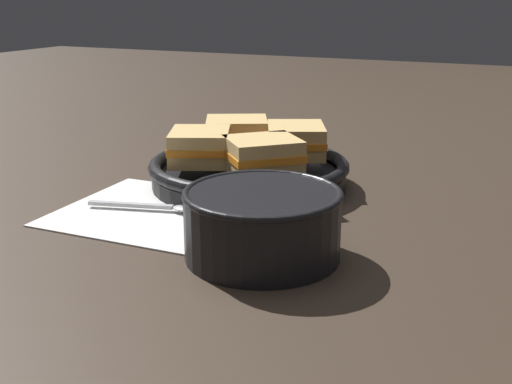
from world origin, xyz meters
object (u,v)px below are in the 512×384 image
object	(u,v)px
sandwich_near_left	(296,140)
sandwich_near_right	(237,133)
soup_bowl	(262,220)
skillet	(249,172)
spoon	(176,207)
sandwich_far_right	(263,155)
sandwich_far_left	(200,147)

from	to	relation	value
sandwich_near_left	sandwich_near_right	size ratio (longest dim) A/B	0.99
soup_bowl	skillet	distance (m)	0.26
spoon	sandwich_near_right	world-z (taller)	sandwich_near_right
spoon	sandwich_near_right	size ratio (longest dim) A/B	1.36
sandwich_near_left	sandwich_far_right	distance (m)	0.10
sandwich_near_right	sandwich_far_right	size ratio (longest dim) A/B	0.97
sandwich_near_left	sandwich_far_right	world-z (taller)	same
soup_bowl	sandwich_near_right	bearing A→B (deg)	121.21
spoon	skillet	size ratio (longest dim) A/B	0.57
soup_bowl	sandwich_far_left	size ratio (longest dim) A/B	1.40
soup_bowl	sandwich_far_left	xyz separation A→B (m)	(-0.18, 0.18, 0.02)
skillet	sandwich_near_right	size ratio (longest dim) A/B	2.37
soup_bowl	skillet	size ratio (longest dim) A/B	0.58
skillet	sandwich_far_left	world-z (taller)	sandwich_far_left
sandwich_far_left	sandwich_far_right	distance (m)	0.10
soup_bowl	spoon	world-z (taller)	soup_bowl
spoon	sandwich_far_left	xyz separation A→B (m)	(-0.02, 0.10, 0.06)
soup_bowl	spoon	size ratio (longest dim) A/B	1.02
sandwich_near_right	soup_bowl	bearing A→B (deg)	-58.79
skillet	spoon	bearing A→B (deg)	-103.16
spoon	sandwich_far_right	bearing A→B (deg)	33.82
soup_bowl	sandwich_near_left	distance (m)	0.29
sandwich_far_left	sandwich_far_right	size ratio (longest dim) A/B	0.96
spoon	sandwich_far_left	world-z (taller)	sandwich_far_left
soup_bowl	sandwich_near_left	size ratio (longest dim) A/B	1.40
sandwich_far_left	sandwich_far_right	world-z (taller)	same
skillet	sandwich_far_left	distance (m)	0.08
spoon	sandwich_far_right	world-z (taller)	sandwich_far_right
spoon	soup_bowl	bearing A→B (deg)	-42.34
spoon	sandwich_far_right	size ratio (longest dim) A/B	1.32
sandwich_near_right	sandwich_near_left	bearing A→B (deg)	-4.37
spoon	sandwich_near_left	size ratio (longest dim) A/B	1.38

